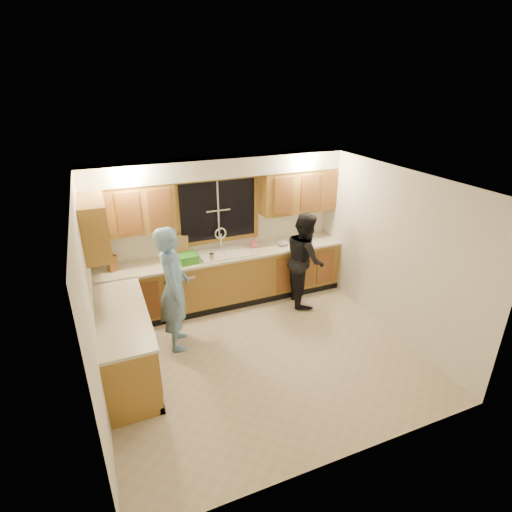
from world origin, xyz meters
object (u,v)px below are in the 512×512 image
at_px(knife_block, 112,263).
at_px(woman, 305,259).
at_px(man, 174,289).
at_px(dishwasher, 177,290).
at_px(soap_bottle, 254,242).
at_px(sink, 225,257).
at_px(dish_crate, 188,258).
at_px(stove, 130,370).
at_px(bowl, 283,244).

bearing_deg(knife_block, woman, -34.18).
height_order(man, woman, man).
xyz_separation_m(dishwasher, soap_bottle, (1.41, 0.09, 0.60)).
relative_size(sink, woman, 0.53).
distance_m(dishwasher, soap_bottle, 1.54).
height_order(woman, knife_block, woman).
relative_size(man, dish_crate, 6.22).
height_order(sink, dishwasher, sink).
distance_m(stove, woman, 3.36).
xyz_separation_m(knife_block, soap_bottle, (2.34, 0.03, -0.03)).
relative_size(stove, knife_block, 3.67).
distance_m(dishwasher, stove, 2.04).
height_order(woman, soap_bottle, woman).
bearing_deg(sink, bowl, -0.92).
distance_m(stove, dish_crate, 2.14).
height_order(woman, dish_crate, woman).
distance_m(man, knife_block, 1.20).
relative_size(knife_block, dish_crate, 0.83).
bearing_deg(knife_block, soap_bottle, -23.44).
xyz_separation_m(stove, knife_block, (0.02, 1.87, 0.59)).
bearing_deg(dish_crate, soap_bottle, 8.24).
bearing_deg(sink, dish_crate, -171.27).
distance_m(woman, dish_crate, 1.97).
bearing_deg(man, stove, 150.24).
bearing_deg(man, dishwasher, -3.36).
xyz_separation_m(woman, dish_crate, (-1.92, 0.39, 0.18)).
distance_m(dishwasher, dish_crate, 0.62).
distance_m(man, soap_bottle, 1.88).
distance_m(sink, knife_block, 1.79).
bearing_deg(stove, dishwasher, 62.31).
relative_size(sink, stove, 0.96).
xyz_separation_m(sink, soap_bottle, (0.56, 0.08, 0.15)).
bearing_deg(dish_crate, stove, -123.58).
xyz_separation_m(woman, bowl, (-0.19, 0.48, 0.13)).
distance_m(stove, man, 1.29).
distance_m(woman, bowl, 0.53).
relative_size(man, knife_block, 7.51).
distance_m(dishwasher, knife_block, 1.13).
relative_size(woman, soap_bottle, 8.81).
relative_size(dishwasher, bowl, 4.14).
bearing_deg(man, soap_bottle, -49.71).
distance_m(man, bowl, 2.30).
bearing_deg(knife_block, sink, -25.65).
height_order(sink, dish_crate, sink).
bearing_deg(soap_bottle, knife_block, -179.33).
bearing_deg(stove, dish_crate, 56.42).
bearing_deg(sink, knife_block, 178.46).
height_order(knife_block, bowl, knife_block).
bearing_deg(dishwasher, bowl, -0.08).
bearing_deg(stove, soap_bottle, 38.84).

